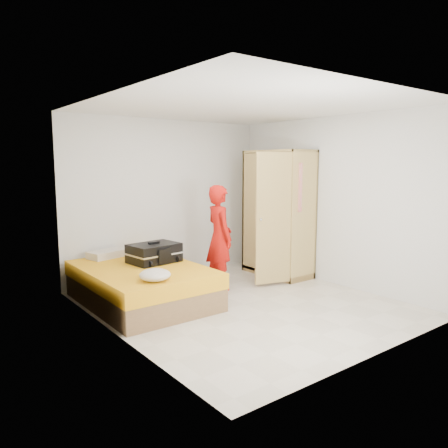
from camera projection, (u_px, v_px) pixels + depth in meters
room at (245, 208)px, 5.70m from camera, size 4.00×4.02×2.60m
bed at (142, 285)px, 5.91m from camera, size 1.42×2.02×0.50m
wardrobe at (278, 217)px, 7.29m from camera, size 1.15×1.20×2.10m
person at (219, 237)px, 6.53m from camera, size 0.48×0.64×1.57m
suitcase at (154, 253)px, 6.13m from camera, size 0.73×0.58×0.29m
round_cushion at (155, 275)px, 5.16m from camera, size 0.37×0.37×0.14m
pillow at (108, 254)px, 6.47m from camera, size 0.64×0.43×0.11m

